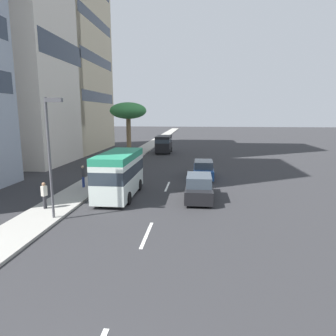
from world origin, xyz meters
TOP-DOWN VIEW (x-y plane):
  - ground_plane at (31.50, 0.00)m, footprint 198.00×198.00m
  - sidewalk_right at (31.50, 6.39)m, footprint 162.00×2.59m
  - lane_stripe_mid at (10.37, 0.00)m, footprint 3.20×0.16m
  - lane_stripe_far at (20.19, 0.00)m, footprint 3.20×0.16m
  - car_lead at (23.86, -2.94)m, footprint 4.62×1.84m
  - van_second at (41.05, 2.69)m, footprint 4.65×2.21m
  - minibus_third at (16.96, 3.08)m, footprint 6.38×2.34m
  - car_fourth at (16.87, -2.53)m, footprint 4.74×1.87m
  - pedestrian_near_lamp at (13.37, 6.78)m, footprint 0.37×0.31m
  - pedestrian_mid_block at (23.67, 6.61)m, footprint 0.30×0.36m
  - pedestrian_by_tree at (18.78, 6.48)m, footprint 0.38×0.32m
  - palm_tree at (32.72, 6.05)m, footprint 4.39×4.39m
  - street_lamp at (11.87, 5.38)m, footprint 0.24×0.97m
  - office_tower_far at (42.81, 18.61)m, footprint 15.40×11.41m

SIDE VIEW (x-z plane):
  - ground_plane at x=31.50m, z-range 0.00..0.00m
  - lane_stripe_mid at x=10.37m, z-range 0.00..0.01m
  - lane_stripe_far at x=20.19m, z-range 0.00..0.01m
  - sidewalk_right at x=31.50m, z-range 0.00..0.15m
  - car_lead at x=23.86m, z-range -0.04..1.57m
  - car_fourth at x=16.87m, z-range -0.05..1.67m
  - pedestrian_near_lamp at x=13.37m, z-range 0.23..1.84m
  - pedestrian_mid_block at x=23.67m, z-range 0.23..1.89m
  - pedestrian_by_tree at x=18.78m, z-range 0.24..1.95m
  - van_second at x=41.05m, z-range 0.18..2.72m
  - minibus_third at x=16.96m, z-range 0.15..3.30m
  - street_lamp at x=11.87m, z-range 0.94..7.46m
  - palm_tree at x=32.72m, z-range 2.53..9.53m
  - office_tower_far at x=42.81m, z-range 0.00..30.58m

